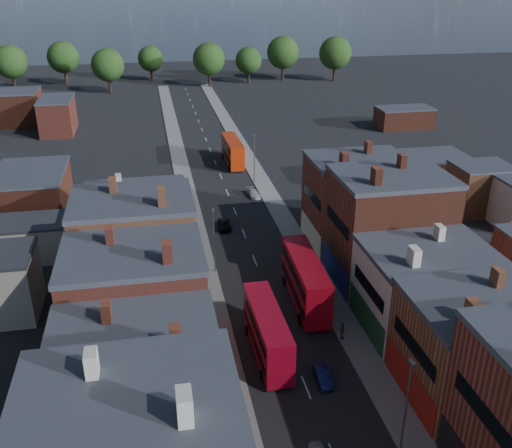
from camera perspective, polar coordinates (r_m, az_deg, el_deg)
name	(u,v)px	position (r m, az deg, el deg)	size (l,w,h in m)	color
pavement_west	(190,209)	(86.56, -6.58, 1.50)	(3.00, 200.00, 0.12)	gray
pavement_east	(274,203)	(88.30, 1.85, 2.12)	(3.00, 200.00, 0.12)	gray
terrace_west	(136,420)	(40.32, -11.92, -18.64)	(12.00, 80.00, 12.36)	maroon
lamp_post_1	(407,400)	(44.58, 14.88, -16.63)	(0.25, 0.70, 8.12)	slate
lamp_post_2	(214,237)	(66.56, -4.21, -1.26)	(0.25, 0.70, 8.12)	slate
lamp_post_3	(254,156)	(95.70, -0.18, 6.86)	(0.25, 0.70, 8.12)	slate
bus_0	(267,331)	(53.68, 1.14, -10.69)	(2.90, 10.99, 4.73)	#AA0921
bus_1	(305,280)	(61.45, 4.95, -5.56)	(3.41, 12.29, 5.27)	#AB0919
bus_2	(233,151)	(105.77, -2.36, 7.33)	(2.95, 11.02, 4.74)	#BB2908
car_1	(323,376)	(52.16, 6.68, -14.83)	(1.16, 3.34, 1.10)	#121B50
car_2	(224,225)	(79.62, -3.20, -0.08)	(1.79, 3.89, 1.08)	black
car_3	(253,193)	(90.71, -0.28, 3.08)	(1.52, 3.75, 1.09)	silver
ped_3	(342,330)	(57.07, 8.61, -10.48)	(1.08, 0.49, 1.84)	#535047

